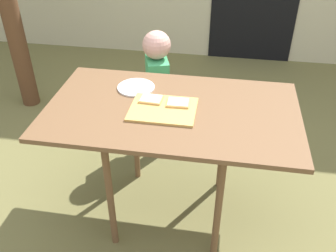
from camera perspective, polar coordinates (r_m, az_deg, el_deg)
The scene contains 7 objects.
ground_plane at distance 2.42m, azimuth 0.50°, elevation -12.86°, with size 16.00×16.00×0.00m, color olive.
dining_table at distance 1.96m, azimuth 0.61°, elevation 1.09°, with size 1.31×0.76×0.77m.
cutting_board at distance 1.90m, azimuth -0.77°, elevation 2.59°, with size 0.34×0.27×0.01m, color tan.
pizza_slice_far_right at distance 1.93m, azimuth 1.56°, elevation 3.63°, with size 0.12×0.10×0.01m.
pizza_slice_far_left at distance 1.96m, azimuth -2.62°, elevation 4.17°, with size 0.12×0.10×0.01m.
plate_white_left at distance 2.11m, azimuth -4.94°, elevation 5.93°, with size 0.21×0.21×0.01m, color white.
child_left at distance 2.61m, azimuth -1.66°, elevation 6.43°, with size 0.21×0.27×0.93m.
Camera 1 is at (0.25, -1.61, 1.79)m, focal length 39.63 mm.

